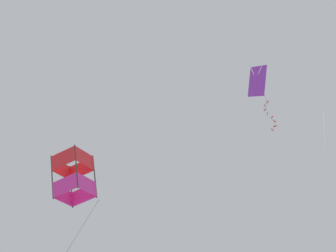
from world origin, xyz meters
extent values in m
cube|color=purple|center=(-5.11, -2.24, 43.96)|extent=(0.52, 2.32, 2.31)
cylinder|color=white|center=(-5.15, -2.25, 43.97)|extent=(0.81, 0.38, 2.61)
cylinder|color=white|center=(-5.09, -2.23, 44.16)|extent=(0.24, 1.90, 0.05)
cylinder|color=#47474C|center=(-5.50, -2.38, 42.51)|extent=(0.05, 0.04, 0.30)
cube|color=red|center=(-5.51, -2.36, 42.36)|extent=(0.09, 0.16, 0.06)
cylinder|color=#47474C|center=(-5.42, -2.36, 42.21)|extent=(0.02, 0.18, 0.30)
cube|color=red|center=(-5.33, -2.37, 42.06)|extent=(0.13, 0.14, 0.06)
cylinder|color=#47474C|center=(-5.32, -2.39, 41.91)|extent=(0.05, 0.04, 0.30)
cube|color=red|center=(-5.30, -2.41, 41.76)|extent=(0.11, 0.15, 0.06)
cylinder|color=#47474C|center=(-5.35, -2.41, 41.61)|extent=(0.02, 0.09, 0.30)
cube|color=red|center=(-5.39, -2.42, 41.46)|extent=(0.04, 0.17, 0.06)
cylinder|color=#47474C|center=(-5.48, -2.40, 41.31)|extent=(0.05, 0.20, 0.30)
cube|color=red|center=(-5.58, -2.38, 41.17)|extent=(0.09, 0.16, 0.06)
cylinder|color=#47474C|center=(-5.62, -2.37, 41.02)|extent=(0.02, 0.09, 0.30)
cube|color=red|center=(-5.66, -2.36, 40.87)|extent=(0.17, 0.07, 0.06)
cylinder|color=#47474C|center=(-5.67, -2.40, 40.72)|extent=(0.08, 0.01, 0.30)
cube|color=red|center=(-5.67, -2.43, 40.57)|extent=(0.16, 0.08, 0.06)
cylinder|color=#47474C|center=(-5.57, -2.43, 40.42)|extent=(0.01, 0.19, 0.30)
cube|color=red|center=(-5.48, -2.43, 40.27)|extent=(0.16, 0.09, 0.06)
cylinder|color=#47474C|center=(-7.42, -0.99, 39.12)|extent=(2.83, 3.89, 7.09)
cube|color=red|center=(3.73, -5.03, 38.77)|extent=(1.28, 1.13, 0.74)
cube|color=red|center=(4.60, -3.98, 38.33)|extent=(1.28, 1.13, 0.74)
cube|color=red|center=(4.72, -4.96, 38.55)|extent=(1.05, 1.26, 1.16)
cube|color=red|center=(3.62, -4.05, 38.55)|extent=(1.05, 1.26, 1.16)
cube|color=#DB2D93|center=(3.46, -5.37, 37.40)|extent=(1.28, 1.13, 0.74)
cube|color=#DB2D93|center=(4.33, -4.32, 36.97)|extent=(1.28, 1.13, 0.74)
cube|color=#DB2D93|center=(4.44, -5.30, 37.19)|extent=(1.05, 1.26, 1.16)
cube|color=#DB2D93|center=(3.34, -4.39, 37.19)|extent=(1.05, 1.26, 1.16)
cylinder|color=#332D28|center=(4.15, -5.66, 38.09)|extent=(0.53, 0.62, 2.22)
cylinder|color=#332D28|center=(3.04, -4.75, 38.09)|extent=(0.53, 0.62, 2.22)
cylinder|color=#332D28|center=(5.02, -4.60, 37.65)|extent=(0.53, 0.62, 2.22)
cylinder|color=#332D28|center=(3.91, -3.69, 37.65)|extent=(0.53, 0.62, 2.22)
cylinder|color=#47474C|center=(3.25, -4.40, 34.81)|extent=(1.09, 1.15, 4.02)
camera|label=1|loc=(2.34, 14.96, 20.09)|focal=58.33mm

